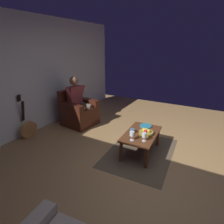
% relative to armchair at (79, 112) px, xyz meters
% --- Properties ---
extents(ground_plane, '(7.25, 7.25, 0.00)m').
position_rel_armchair_xyz_m(ground_plane, '(0.68, 2.34, -0.32)').
color(ground_plane, '#A0794B').
extents(wall_back, '(6.21, 0.06, 2.59)m').
position_rel_armchair_xyz_m(wall_back, '(0.68, -0.71, 0.97)').
color(wall_back, white).
rests_on(wall_back, ground).
extents(rug, '(1.68, 1.24, 0.01)m').
position_rel_armchair_xyz_m(rug, '(0.51, 1.89, -0.32)').
color(rug, brown).
rests_on(rug, ground).
extents(armchair, '(0.80, 0.82, 0.89)m').
position_rel_armchair_xyz_m(armchair, '(0.00, 0.00, 0.00)').
color(armchair, '#3F1A10').
rests_on(armchair, ground).
extents(person_seated, '(0.65, 0.64, 1.23)m').
position_rel_armchair_xyz_m(person_seated, '(0.00, 0.02, 0.34)').
color(person_seated, brown).
rests_on(person_seated, ground).
extents(coffee_table, '(0.95, 0.60, 0.42)m').
position_rel_armchair_xyz_m(coffee_table, '(0.51, 1.89, 0.03)').
color(coffee_table, '#59301A').
rests_on(coffee_table, ground).
extents(guitar, '(0.38, 0.26, 0.97)m').
position_rel_armchair_xyz_m(guitar, '(1.13, -0.51, -0.10)').
color(guitar, '#B27C45').
rests_on(guitar, ground).
extents(wine_glass_near, '(0.08, 0.08, 0.16)m').
position_rel_armchair_xyz_m(wine_glass_near, '(0.85, 1.85, 0.21)').
color(wine_glass_near, silver).
rests_on(wine_glass_near, coffee_table).
extents(wine_glass_far, '(0.07, 0.07, 0.15)m').
position_rel_armchair_xyz_m(wine_glass_far, '(0.77, 2.04, 0.19)').
color(wine_glass_far, silver).
rests_on(wine_glass_far, coffee_table).
extents(fruit_bowl, '(0.26, 0.26, 0.11)m').
position_rel_armchair_xyz_m(fruit_bowl, '(0.51, 1.98, 0.13)').
color(fruit_bowl, olive).
rests_on(fruit_bowl, coffee_table).
extents(decorative_dish, '(0.23, 0.23, 0.02)m').
position_rel_armchair_xyz_m(decorative_dish, '(0.20, 1.86, 0.10)').
color(decorative_dish, teal).
rests_on(decorative_dish, coffee_table).
extents(candle_jar, '(0.09, 0.09, 0.07)m').
position_rel_armchair_xyz_m(candle_jar, '(0.58, 1.74, 0.13)').
color(candle_jar, '#456A87').
rests_on(candle_jar, coffee_table).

